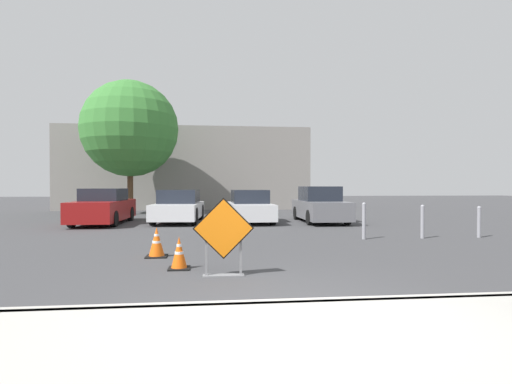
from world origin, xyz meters
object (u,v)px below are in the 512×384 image
bollard_third (479,221)px  road_closed_sign (224,235)px  parked_car_nearest (104,207)px  bollard_second (422,221)px  bollard_nearest (364,220)px  traffic_cone_nearest (179,253)px  parked_car_third (250,207)px  parked_car_second (179,207)px  parked_car_fourth (320,206)px  traffic_cone_second (157,242)px

bollard_third → road_closed_sign: bearing=-150.7°
parked_car_nearest → bollard_second: (10.88, -5.92, -0.16)m
road_closed_sign → bollard_nearest: (4.29, 4.46, -0.15)m
road_closed_sign → traffic_cone_nearest: size_ratio=2.24×
traffic_cone_nearest → parked_car_third: size_ratio=0.15×
traffic_cone_nearest → parked_car_second: bearing=94.8°
parked_car_second → bollard_nearest: size_ratio=4.03×
bollard_third → parked_car_nearest: bearing=155.0°
parked_car_third → parked_car_fourth: (3.09, -0.21, 0.06)m
traffic_cone_second → bollard_third: 9.68m
parked_car_second → bollard_nearest: bearing=137.2°
road_closed_sign → parked_car_third: 10.54m
traffic_cone_second → bollard_nearest: bollard_nearest is taller
parked_car_nearest → traffic_cone_second: bearing=112.6°
traffic_cone_nearest → traffic_cone_second: bearing=113.9°
traffic_cone_second → parked_car_second: (-0.23, 8.65, 0.34)m
traffic_cone_second → bollard_third: bearing=14.2°
parked_car_second → bollard_third: (9.62, -6.28, -0.15)m
road_closed_sign → parked_car_third: size_ratio=0.33×
road_closed_sign → parked_car_fourth: size_ratio=0.31×
bollard_second → traffic_cone_nearest: bearing=-151.7°
traffic_cone_nearest → bollard_third: bearing=23.1°
traffic_cone_nearest → parked_car_second: 10.06m
traffic_cone_second → road_closed_sign: bearing=-55.6°
traffic_cone_nearest → parked_car_third: bearing=77.0°
parked_car_fourth → bollard_second: size_ratio=4.32×
parked_car_nearest → parked_car_second: bearing=-172.6°
road_closed_sign → parked_car_third: bearing=82.2°
parked_car_nearest → bollard_nearest: bearing=147.6°
parked_car_second → traffic_cone_nearest: bearing=98.5°
bollard_nearest → parked_car_fourth: bearing=87.7°
bollard_second → bollard_third: (1.83, 0.00, -0.03)m
traffic_cone_second → parked_car_fourth: size_ratio=0.15×
bollard_second → parked_car_third: bearing=128.2°
road_closed_sign → bollard_second: (6.12, 4.46, -0.19)m
parked_car_nearest → parked_car_second: size_ratio=1.04×
road_closed_sign → parked_car_nearest: 11.42m
parked_car_nearest → bollard_third: 14.02m
traffic_cone_second → parked_car_third: size_ratio=0.16×
parked_car_nearest → parked_car_third: size_ratio=1.11×
parked_car_fourth → bollard_nearest: size_ratio=4.01×
bollard_nearest → parked_car_nearest: bearing=146.8°
traffic_cone_nearest → parked_car_nearest: (-3.93, 9.66, 0.39)m
parked_car_third → parked_car_nearest: bearing=-1.3°
road_closed_sign → parked_car_nearest: size_ratio=0.30×
traffic_cone_second → bollard_second: bollard_second is taller
traffic_cone_nearest → parked_car_fourth: bearing=60.7°
bollard_nearest → parked_car_second: bearing=133.5°
traffic_cone_nearest → parked_car_fourth: 10.91m
parked_car_nearest → bollard_third: size_ratio=4.77×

